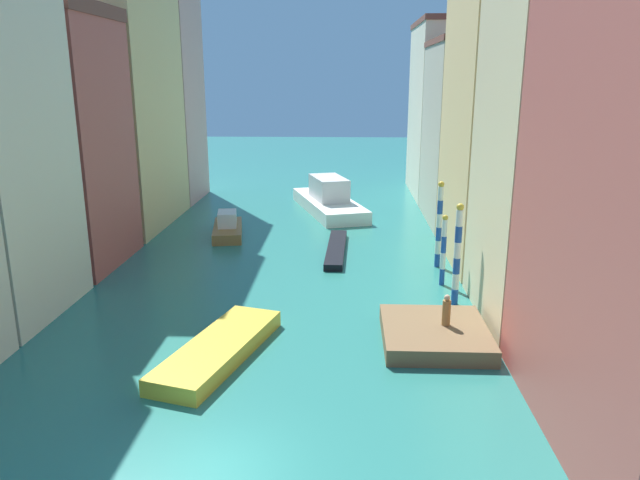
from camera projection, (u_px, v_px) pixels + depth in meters
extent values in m
plane|color=#28756B|center=(293.00, 244.00, 40.99)|extent=(154.00, 154.00, 0.00)
cube|color=#B25147|center=(46.00, 146.00, 34.99)|extent=(7.87, 7.91, 14.30)
cube|color=brown|center=(30.00, 9.00, 33.01)|extent=(8.02, 8.07, 0.79)
cube|color=#DBB77A|center=(109.00, 81.00, 44.06)|extent=(7.87, 11.89, 21.59)
cube|color=tan|center=(152.00, 89.00, 53.83)|extent=(7.87, 7.54, 20.13)
cube|color=beige|center=(581.00, 142.00, 26.44)|extent=(7.87, 8.13, 16.60)
cube|color=#DBB77A|center=(521.00, 118.00, 35.57)|extent=(7.87, 10.24, 17.48)
cube|color=#BCB299|center=(481.00, 135.00, 46.25)|extent=(7.87, 10.45, 13.45)
cube|color=brown|center=(487.00, 41.00, 44.43)|extent=(8.02, 10.66, 0.43)
cube|color=beige|center=(456.00, 112.00, 56.93)|extent=(7.87, 11.80, 15.70)
cube|color=brown|center=(461.00, 23.00, 54.81)|extent=(8.02, 12.04, 0.48)
cube|color=brown|center=(435.00, 334.00, 25.76)|extent=(4.47, 5.00, 0.71)
cylinder|color=olive|center=(446.00, 313.00, 25.64)|extent=(0.36, 0.36, 1.13)
sphere|color=tan|center=(447.00, 298.00, 25.46)|extent=(0.26, 0.26, 0.26)
cylinder|color=#1E479E|center=(455.00, 297.00, 30.02)|extent=(0.34, 0.34, 0.81)
cylinder|color=white|center=(456.00, 281.00, 29.80)|extent=(0.34, 0.34, 0.81)
cylinder|color=#1E479E|center=(457.00, 266.00, 29.59)|extent=(0.34, 0.34, 0.81)
cylinder|color=white|center=(458.00, 250.00, 29.38)|extent=(0.34, 0.34, 0.81)
cylinder|color=#1E479E|center=(459.00, 234.00, 29.16)|extent=(0.34, 0.34, 0.81)
cylinder|color=white|center=(460.00, 218.00, 28.95)|extent=(0.34, 0.34, 0.81)
sphere|color=gold|center=(460.00, 207.00, 28.81)|extent=(0.37, 0.37, 0.37)
cylinder|color=#1E479E|center=(442.00, 277.00, 32.83)|extent=(0.28, 0.28, 0.92)
cylinder|color=white|center=(443.00, 261.00, 32.59)|extent=(0.28, 0.28, 0.92)
cylinder|color=#1E479E|center=(444.00, 244.00, 32.35)|extent=(0.28, 0.28, 0.92)
cylinder|color=white|center=(445.00, 228.00, 32.11)|extent=(0.28, 0.28, 0.92)
sphere|color=gold|center=(445.00, 218.00, 31.96)|extent=(0.31, 0.31, 0.31)
cylinder|color=#1E479E|center=(437.00, 260.00, 36.00)|extent=(0.33, 0.33, 0.82)
cylinder|color=white|center=(438.00, 247.00, 35.79)|extent=(0.33, 0.33, 0.82)
cylinder|color=#1E479E|center=(439.00, 234.00, 35.57)|extent=(0.33, 0.33, 0.82)
cylinder|color=white|center=(439.00, 221.00, 35.36)|extent=(0.33, 0.33, 0.82)
cylinder|color=#1E479E|center=(440.00, 207.00, 35.14)|extent=(0.33, 0.33, 0.82)
cylinder|color=white|center=(441.00, 193.00, 34.93)|extent=(0.33, 0.33, 0.82)
sphere|color=gold|center=(441.00, 184.00, 34.79)|extent=(0.36, 0.36, 0.36)
cube|color=white|center=(329.00, 205.00, 50.98)|extent=(7.01, 12.31, 1.05)
cube|color=silver|center=(329.00, 188.00, 50.59)|extent=(3.66, 5.11, 1.89)
cube|color=black|center=(336.00, 249.00, 39.06)|extent=(1.36, 8.31, 0.42)
cube|color=gold|center=(219.00, 349.00, 24.34)|extent=(4.32, 7.95, 0.68)
cube|color=olive|center=(228.00, 231.00, 43.17)|extent=(2.90, 5.92, 0.72)
cube|color=silver|center=(227.00, 219.00, 42.94)|extent=(1.64, 2.36, 1.04)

